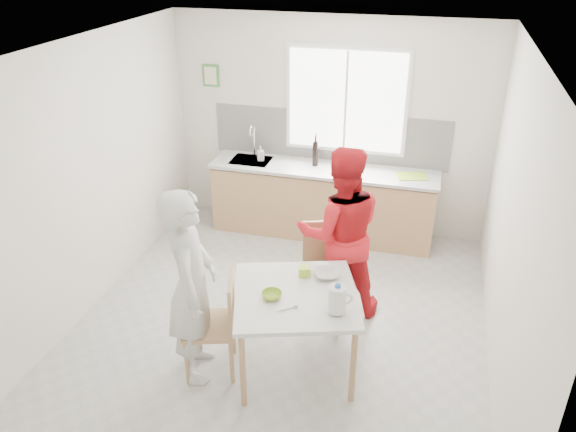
# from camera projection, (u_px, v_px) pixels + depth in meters

# --- Properties ---
(ground) EXTENTS (4.50, 4.50, 0.00)m
(ground) POSITION_uv_depth(u_px,v_px,m) (281.00, 322.00, 5.71)
(ground) COLOR #B7B7B2
(ground) RESTS_ON ground
(room_shell) EXTENTS (4.50, 4.50, 4.50)m
(room_shell) POSITION_uv_depth(u_px,v_px,m) (280.00, 173.00, 4.95)
(room_shell) COLOR silver
(room_shell) RESTS_ON ground
(window) EXTENTS (1.50, 0.06, 1.30)m
(window) POSITION_uv_depth(u_px,v_px,m) (346.00, 101.00, 6.79)
(window) COLOR white
(window) RESTS_ON room_shell
(backsplash) EXTENTS (3.00, 0.02, 0.65)m
(backsplash) POSITION_uv_depth(u_px,v_px,m) (329.00, 137.00, 7.07)
(backsplash) COLOR white
(backsplash) RESTS_ON room_shell
(picture_frame) EXTENTS (0.22, 0.03, 0.28)m
(picture_frame) POSITION_uv_depth(u_px,v_px,m) (211.00, 76.00, 7.11)
(picture_frame) COLOR #448F41
(picture_frame) RESTS_ON room_shell
(kitchen_counter) EXTENTS (2.84, 0.64, 1.37)m
(kitchen_counter) POSITION_uv_depth(u_px,v_px,m) (322.00, 204.00, 7.19)
(kitchen_counter) COLOR tan
(kitchen_counter) RESTS_ON ground
(dining_table) EXTENTS (1.29, 1.29, 0.79)m
(dining_table) POSITION_uv_depth(u_px,v_px,m) (295.00, 302.00, 4.82)
(dining_table) COLOR silver
(dining_table) RESTS_ON ground
(chair_left) EXTENTS (0.56, 0.56, 0.97)m
(chair_left) POSITION_uv_depth(u_px,v_px,m) (217.00, 320.00, 4.87)
(chair_left) COLOR tan
(chair_left) RESTS_ON ground
(chair_far) EXTENTS (0.57, 0.57, 0.98)m
(chair_far) POSITION_uv_depth(u_px,v_px,m) (325.00, 266.00, 5.65)
(chair_far) COLOR tan
(chair_far) RESTS_ON ground
(person_white) EXTENTS (0.61, 0.75, 1.79)m
(person_white) POSITION_uv_depth(u_px,v_px,m) (192.00, 287.00, 4.70)
(person_white) COLOR silver
(person_white) RESTS_ON ground
(person_red) EXTENTS (1.04, 0.92, 1.80)m
(person_red) POSITION_uv_depth(u_px,v_px,m) (340.00, 233.00, 5.51)
(person_red) COLOR red
(person_red) RESTS_ON ground
(bowl_green) EXTENTS (0.22, 0.22, 0.05)m
(bowl_green) POSITION_uv_depth(u_px,v_px,m) (272.00, 295.00, 4.72)
(bowl_green) COLOR #8DB62A
(bowl_green) RESTS_ON dining_table
(bowl_white) EXTENTS (0.29, 0.29, 0.06)m
(bowl_white) POSITION_uv_depth(u_px,v_px,m) (327.00, 274.00, 5.01)
(bowl_white) COLOR silver
(bowl_white) RESTS_ON dining_table
(milk_jug) EXTENTS (0.20, 0.14, 0.25)m
(milk_jug) POSITION_uv_depth(u_px,v_px,m) (338.00, 299.00, 4.48)
(milk_jug) COLOR white
(milk_jug) RESTS_ON dining_table
(green_box) EXTENTS (0.13, 0.13, 0.09)m
(green_box) POSITION_uv_depth(u_px,v_px,m) (304.00, 271.00, 5.02)
(green_box) COLOR #ABD431
(green_box) RESTS_ON dining_table
(spoon) EXTENTS (0.13, 0.11, 0.01)m
(spoon) POSITION_uv_depth(u_px,v_px,m) (287.00, 309.00, 4.58)
(spoon) COLOR #A5A5AA
(spoon) RESTS_ON dining_table
(cutting_board) EXTENTS (0.41, 0.34, 0.01)m
(cutting_board) POSITION_uv_depth(u_px,v_px,m) (412.00, 176.00, 6.70)
(cutting_board) COLOR #9CCC2F
(cutting_board) RESTS_ON kitchen_counter
(wine_bottle_a) EXTENTS (0.07, 0.07, 0.32)m
(wine_bottle_a) POSITION_uv_depth(u_px,v_px,m) (315.00, 153.00, 6.95)
(wine_bottle_a) COLOR black
(wine_bottle_a) RESTS_ON kitchen_counter
(wine_bottle_b) EXTENTS (0.07, 0.07, 0.30)m
(wine_bottle_b) POSITION_uv_depth(u_px,v_px,m) (315.00, 151.00, 7.05)
(wine_bottle_b) COLOR black
(wine_bottle_b) RESTS_ON kitchen_counter
(jar_amber) EXTENTS (0.06, 0.06, 0.16)m
(jar_amber) POSITION_uv_depth(u_px,v_px,m) (344.00, 160.00, 6.96)
(jar_amber) COLOR #996021
(jar_amber) RESTS_ON kitchen_counter
(soap_bottle) EXTENTS (0.11, 0.11, 0.18)m
(soap_bottle) POSITION_uv_depth(u_px,v_px,m) (261.00, 153.00, 7.14)
(soap_bottle) COLOR #999999
(soap_bottle) RESTS_ON kitchen_counter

